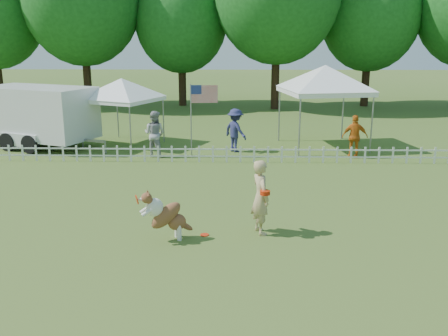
% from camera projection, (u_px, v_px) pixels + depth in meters
% --- Properties ---
extents(ground, '(120.00, 120.00, 0.00)m').
position_uv_depth(ground, '(209.00, 236.00, 11.43)').
color(ground, '#35561B').
rests_on(ground, ground).
extents(picket_fence, '(22.00, 0.08, 0.60)m').
position_uv_depth(picket_fence, '(220.00, 154.00, 18.12)').
color(picket_fence, silver).
rests_on(picket_fence, ground).
extents(handler, '(0.60, 0.74, 1.75)m').
position_uv_depth(handler, '(261.00, 197.00, 11.43)').
color(handler, tan).
rests_on(handler, ground).
extents(dog, '(1.20, 0.76, 1.18)m').
position_uv_depth(dog, '(167.00, 215.00, 11.09)').
color(dog, brown).
rests_on(dog, ground).
extents(frisbee_on_turf, '(0.22, 0.22, 0.02)m').
position_uv_depth(frisbee_on_turf, '(205.00, 235.00, 11.50)').
color(frisbee_on_turf, red).
rests_on(frisbee_on_turf, ground).
extents(canopy_tent_left, '(3.47, 3.47, 2.72)m').
position_uv_depth(canopy_tent_left, '(123.00, 113.00, 20.85)').
color(canopy_tent_left, white).
rests_on(canopy_tent_left, ground).
extents(canopy_tent_right, '(3.69, 3.69, 3.27)m').
position_uv_depth(canopy_tent_right, '(323.00, 107.00, 20.37)').
color(canopy_tent_right, white).
rests_on(canopy_tent_right, ground).
extents(cargo_trailer, '(6.26, 4.47, 2.52)m').
position_uv_depth(cargo_trailer, '(38.00, 116.00, 20.50)').
color(cargo_trailer, silver).
rests_on(cargo_trailer, ground).
extents(flag_pole, '(1.07, 0.24, 2.78)m').
position_uv_depth(flag_pole, '(191.00, 121.00, 18.55)').
color(flag_pole, gray).
rests_on(flag_pole, ground).
extents(spectator_a, '(1.02, 0.91, 1.75)m').
position_uv_depth(spectator_a, '(155.00, 134.00, 18.86)').
color(spectator_a, '#9A9A9F').
rests_on(spectator_a, ground).
extents(spectator_b, '(1.21, 1.25, 1.71)m').
position_uv_depth(spectator_b, '(235.00, 130.00, 19.67)').
color(spectator_b, navy).
rests_on(spectator_b, ground).
extents(spectator_c, '(0.98, 0.46, 1.62)m').
position_uv_depth(spectator_c, '(355.00, 137.00, 18.65)').
color(spectator_c, '#C46217').
rests_on(spectator_c, ground).
extents(tree_left, '(7.40, 7.40, 12.00)m').
position_uv_depth(tree_left, '(83.00, 11.00, 30.90)').
color(tree_left, '#165019').
rests_on(tree_left, ground).
extents(tree_center_left, '(6.00, 6.00, 9.80)m').
position_uv_depth(tree_center_left, '(181.00, 29.00, 32.00)').
color(tree_center_left, '#165019').
rests_on(tree_center_left, ground).
extents(tree_center_right, '(7.60, 7.60, 12.60)m').
position_uv_depth(tree_center_right, '(277.00, 5.00, 30.04)').
color(tree_center_right, '#165019').
rests_on(tree_center_right, ground).
extents(tree_right, '(6.20, 6.20, 10.40)m').
position_uv_depth(tree_right, '(370.00, 24.00, 31.62)').
color(tree_right, '#165019').
rests_on(tree_right, ground).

